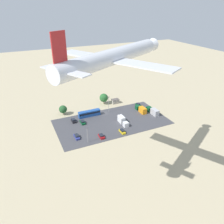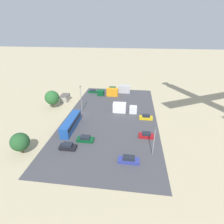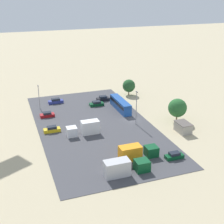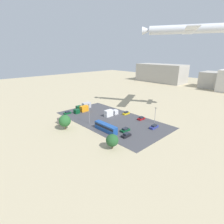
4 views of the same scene
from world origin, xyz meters
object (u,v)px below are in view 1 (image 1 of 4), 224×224
object	(u,v)px
parked_car_3	(122,131)
parked_car_4	(138,105)
bus	(89,113)
parked_truck_2	(141,109)
parked_car_0	(74,121)
shed_building	(115,101)
parked_car_2	(83,122)
parked_truck_0	(123,121)
airplane	(116,56)
parked_truck_1	(153,111)
parked_car_5	(101,136)
parked_car_1	(77,137)

from	to	relation	value
parked_car_3	parked_car_4	world-z (taller)	parked_car_3
bus	parked_truck_2	size ratio (longest dim) A/B	1.36
parked_car_0	parked_car_4	size ratio (longest dim) A/B	1.01
shed_building	parked_car_2	distance (m)	29.99
bus	parked_car_3	xyz separation A→B (m)	(-8.57, 22.21, -1.10)
parked_truck_2	parked_car_2	bearing A→B (deg)	177.53
parked_truck_0	airplane	world-z (taller)	airplane
shed_building	parked_car_4	distance (m)	14.12
parked_truck_1	parked_car_5	bearing A→B (deg)	-164.29
bus	parked_truck_2	xyz separation A→B (m)	(-28.23, 7.28, -0.26)
bus	parked_car_3	world-z (taller)	bus
parked_car_2	parked_car_4	xyz separation A→B (m)	(-36.72, -6.40, -0.01)
airplane	parked_truck_2	bearing A→B (deg)	109.53
shed_building	parked_car_1	size ratio (longest dim) A/B	0.98
parked_car_0	parked_car_4	bearing A→B (deg)	4.22
parked_car_2	parked_car_0	bearing A→B (deg)	137.80
parked_car_2	parked_car_5	xyz separation A→B (m)	(-3.82, 16.00, -0.01)
parked_truck_0	airplane	bearing A→B (deg)	58.58
airplane	parked_car_1	bearing A→B (deg)	160.55
parked_car_5	parked_car_4	bearing A→B (deg)	-145.75
parked_car_3	parked_truck_0	bearing A→B (deg)	61.75
parked_car_2	parked_car_5	bearing A→B (deg)	-76.56
parked_truck_1	parked_car_2	bearing A→B (deg)	170.92
bus	parked_car_1	world-z (taller)	bus
parked_car_0	parked_car_3	world-z (taller)	parked_car_0
bus	parked_truck_1	distance (m)	35.07
airplane	parked_car_3	bearing A→B (deg)	118.78
parked_car_0	parked_truck_1	world-z (taller)	parked_truck_1
shed_building	parked_truck_0	world-z (taller)	parked_truck_0
parked_car_0	parked_car_1	world-z (taller)	parked_car_0
parked_car_3	parked_truck_1	bearing A→B (deg)	22.73
parked_car_1	parked_truck_0	world-z (taller)	parked_truck_0
shed_building	parked_truck_2	size ratio (longest dim) A/B	0.53
airplane	parked_car_4	bearing A→B (deg)	112.50
parked_car_3	parked_truck_1	world-z (taller)	parked_truck_1
parked_car_2	shed_building	bearing A→B (deg)	30.70
parked_car_1	parked_car_5	size ratio (longest dim) A/B	1.17
shed_building	parked_car_4	bearing A→B (deg)	140.83
shed_building	airplane	size ratio (longest dim) A/B	0.12
bus	parked_car_0	bearing A→B (deg)	-75.83
parked_car_2	parked_truck_2	bearing A→B (deg)	-2.47
parked_car_5	parked_truck_2	distance (m)	33.50
parked_car_0	parked_car_2	bearing A→B (deg)	-42.20
parked_car_0	parked_car_2	size ratio (longest dim) A/B	0.93
parked_car_2	airplane	distance (m)	59.15
shed_building	parked_car_3	world-z (taller)	shed_building
parked_car_4	parked_truck_0	xyz separation A→B (m)	(18.26, 15.10, 0.95)
parked_truck_2	parked_car_0	bearing A→B (deg)	172.65
shed_building	airplane	bearing A→B (deg)	64.28
parked_car_3	parked_truck_2	distance (m)	24.71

